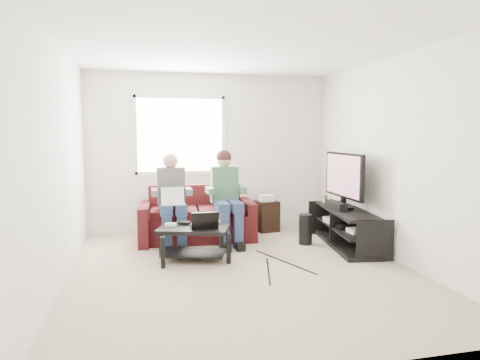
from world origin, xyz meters
name	(u,v)px	position (x,y,z in m)	size (l,w,h in m)	color
floor	(242,270)	(0.00, 0.00, 0.00)	(4.50, 4.50, 0.00)	tan
ceiling	(242,47)	(0.00, 0.00, 2.60)	(4.50, 4.50, 0.00)	white
wall_back	(211,153)	(0.00, 2.25, 1.30)	(4.50, 4.50, 0.00)	silver
wall_front	(322,184)	(0.00, -2.25, 1.30)	(4.50, 4.50, 0.00)	silver
wall_left	(58,164)	(-2.00, 0.00, 1.30)	(4.50, 4.50, 0.00)	silver
wall_right	(395,159)	(2.00, 0.00, 1.30)	(4.50, 4.50, 0.00)	silver
window	(180,135)	(-0.50, 2.23, 1.60)	(1.48, 0.04, 1.28)	white
sofa	(197,219)	(-0.32, 1.64, 0.31)	(1.79, 0.92, 0.82)	#491312
person_left	(172,196)	(-0.72, 1.34, 0.73)	(0.40, 0.71, 1.33)	navy
person_right	(226,190)	(0.08, 1.36, 0.79)	(0.40, 0.71, 1.38)	navy
laptop_silver	(173,200)	(-0.72, 1.11, 0.70)	(0.32, 0.22, 0.24)	silver
coffee_table	(194,236)	(-0.51, 0.53, 0.32)	(0.99, 0.78, 0.44)	black
laptop_black	(204,219)	(-0.39, 0.45, 0.56)	(0.34, 0.24, 0.24)	black
controller_a	(171,225)	(-0.79, 0.65, 0.46)	(0.14, 0.09, 0.04)	silver
controller_b	(184,223)	(-0.61, 0.71, 0.46)	(0.14, 0.09, 0.04)	black
controller_c	(215,222)	(-0.21, 0.68, 0.46)	(0.14, 0.09, 0.04)	gray
tv_stand	(346,230)	(1.73, 0.74, 0.24)	(0.70, 1.68, 0.54)	black
tv	(344,177)	(1.72, 0.84, 1.00)	(0.12, 1.10, 0.81)	black
soundbar	(336,205)	(1.61, 0.84, 0.59)	(0.12, 0.50, 0.10)	black
drink_cup	(325,199)	(1.68, 1.37, 0.60)	(0.08, 0.08, 0.12)	#9D6E44
console_white	(360,231)	(1.73, 0.34, 0.31)	(0.30, 0.22, 0.06)	silver
console_grey	(337,220)	(1.73, 1.04, 0.32)	(0.34, 0.26, 0.08)	gray
console_black	(348,225)	(1.73, 0.69, 0.32)	(0.38, 0.30, 0.07)	black
subwoofer	(305,229)	(1.20, 0.97, 0.22)	(0.20, 0.20, 0.45)	black
keyboard_floor	(346,252)	(1.55, 0.38, 0.01)	(0.14, 0.43, 0.02)	black
end_table	(266,215)	(0.88, 1.93, 0.27)	(0.34, 0.34, 0.61)	black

